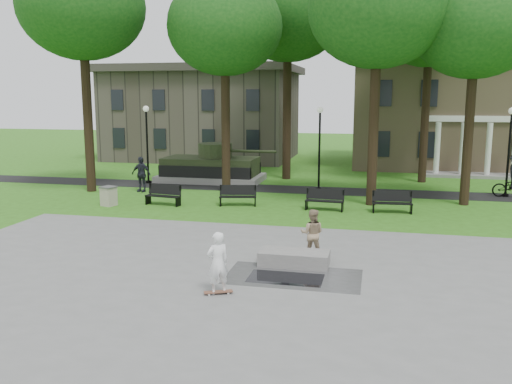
% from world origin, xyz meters
% --- Properties ---
extents(ground, '(120.00, 120.00, 0.00)m').
position_xyz_m(ground, '(0.00, 0.00, 0.00)').
color(ground, '#306217').
rests_on(ground, ground).
extents(plaza, '(22.00, 16.00, 0.02)m').
position_xyz_m(plaza, '(0.00, -5.00, 0.01)').
color(plaza, gray).
rests_on(plaza, ground).
extents(footpath, '(44.00, 2.60, 0.01)m').
position_xyz_m(footpath, '(0.00, 12.00, 0.01)').
color(footpath, black).
rests_on(footpath, ground).
extents(building_right, '(17.00, 12.00, 8.60)m').
position_xyz_m(building_right, '(10.00, 26.00, 4.34)').
color(building_right, '#9E8460').
rests_on(building_right, ground).
extents(building_left, '(15.00, 10.00, 7.20)m').
position_xyz_m(building_left, '(-11.00, 26.50, 3.60)').
color(building_left, '#4C443D').
rests_on(building_left, ground).
extents(tree_0, '(6.80, 6.80, 12.97)m').
position_xyz_m(tree_0, '(-12.00, 9.00, 10.03)').
color(tree_0, black).
rests_on(tree_0, ground).
extents(tree_1, '(6.20, 6.20, 11.63)m').
position_xyz_m(tree_1, '(-4.50, 10.50, 8.95)').
color(tree_1, black).
rests_on(tree_1, ground).
extents(tree_2, '(6.60, 6.60, 12.16)m').
position_xyz_m(tree_2, '(3.50, 8.50, 9.32)').
color(tree_2, black).
rests_on(tree_2, ground).
extents(tree_3, '(6.00, 6.00, 11.19)m').
position_xyz_m(tree_3, '(8.00, 9.50, 8.60)').
color(tree_3, black).
rests_on(tree_3, ground).
extents(tree_4, '(7.20, 7.20, 13.50)m').
position_xyz_m(tree_4, '(-2.00, 16.00, 10.39)').
color(tree_4, black).
rests_on(tree_4, ground).
extents(tree_5, '(6.40, 6.40, 12.44)m').
position_xyz_m(tree_5, '(6.50, 16.50, 9.67)').
color(tree_5, black).
rests_on(tree_5, ground).
extents(lamp_left, '(0.36, 0.36, 4.73)m').
position_xyz_m(lamp_left, '(-10.00, 12.30, 2.79)').
color(lamp_left, black).
rests_on(lamp_left, ground).
extents(lamp_mid, '(0.36, 0.36, 4.73)m').
position_xyz_m(lamp_mid, '(0.50, 12.30, 2.79)').
color(lamp_mid, black).
rests_on(lamp_mid, ground).
extents(lamp_right, '(0.36, 0.36, 4.73)m').
position_xyz_m(lamp_right, '(10.50, 12.30, 2.79)').
color(lamp_right, black).
rests_on(lamp_right, ground).
extents(tank_monument, '(7.45, 3.40, 2.40)m').
position_xyz_m(tank_monument, '(-6.46, 14.00, 0.86)').
color(tank_monument, gray).
rests_on(tank_monument, ground).
extents(puddle, '(2.20, 1.20, 0.00)m').
position_xyz_m(puddle, '(1.22, -3.35, 0.02)').
color(puddle, black).
rests_on(puddle, plaza).
extents(concrete_block, '(2.21, 1.02, 0.45)m').
position_xyz_m(concrete_block, '(1.27, -2.02, 0.24)').
color(concrete_block, gray).
rests_on(concrete_block, plaza).
extents(skateboard, '(0.79, 0.50, 0.07)m').
position_xyz_m(skateboard, '(-0.34, -5.02, 0.06)').
color(skateboard, brown).
rests_on(skateboard, plaza).
extents(skateboarder, '(0.75, 0.72, 1.72)m').
position_xyz_m(skateboarder, '(-0.37, -4.97, 0.88)').
color(skateboarder, white).
rests_on(skateboarder, plaza).
extents(friend_watching, '(0.80, 0.62, 1.63)m').
position_xyz_m(friend_watching, '(1.72, -1.07, 0.84)').
color(friend_watching, '#9C8465').
rests_on(friend_watching, plaza).
extents(pedestrian_walker, '(1.21, 0.62, 1.98)m').
position_xyz_m(pedestrian_walker, '(-9.16, 9.46, 0.99)').
color(pedestrian_walker, '#21232C').
rests_on(pedestrian_walker, ground).
extents(park_bench_0, '(1.85, 0.78, 1.00)m').
position_xyz_m(park_bench_0, '(-6.51, 6.22, 0.52)').
color(park_bench_0, black).
rests_on(park_bench_0, ground).
extents(park_bench_1, '(1.85, 0.87, 1.00)m').
position_xyz_m(park_bench_1, '(-2.86, 6.86, 0.52)').
color(park_bench_1, black).
rests_on(park_bench_1, ground).
extents(park_bench_2, '(1.83, 0.64, 1.00)m').
position_xyz_m(park_bench_2, '(1.38, 6.69, 0.52)').
color(park_bench_2, black).
rests_on(park_bench_2, ground).
extents(park_bench_3, '(1.83, 0.66, 1.00)m').
position_xyz_m(park_bench_3, '(4.48, 6.83, 0.52)').
color(park_bench_3, black).
rests_on(park_bench_3, ground).
extents(trash_bin, '(0.82, 0.82, 0.96)m').
position_xyz_m(trash_bin, '(-9.05, 5.41, 0.49)').
color(trash_bin, '#B1AB92').
rests_on(trash_bin, ground).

